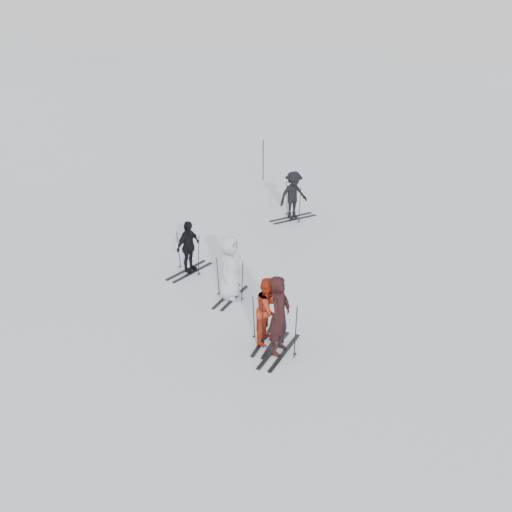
{
  "coord_description": "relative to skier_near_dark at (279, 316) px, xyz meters",
  "views": [
    {
      "loc": [
        6.02,
        -13.85,
        8.15
      ],
      "look_at": [
        0.0,
        1.0,
        1.0
      ],
      "focal_mm": 45.0,
      "sensor_mm": 36.0,
      "label": 1
    }
  ],
  "objects": [
    {
      "name": "ground",
      "position": [
        -1.72,
        1.82,
        -0.96
      ],
      "size": [
        120.0,
        120.0,
        0.0
      ],
      "primitive_type": "plane",
      "color": "silver",
      "rests_on": "ground"
    },
    {
      "name": "skier_red",
      "position": [
        -0.4,
        0.36,
        -0.14
      ],
      "size": [
        0.66,
        0.82,
        1.64
      ],
      "primitive_type": "imported",
      "rotation": [
        0.0,
        0.0,
        1.62
      ],
      "color": "#B32E14",
      "rests_on": "ground"
    },
    {
      "name": "skis_red",
      "position": [
        -0.4,
        0.36,
        -0.35
      ],
      "size": [
        1.71,
        0.96,
        1.22
      ],
      "primitive_type": null,
      "rotation": [
        0.0,
        0.0,
        1.62
      ],
      "color": "black",
      "rests_on": "ground"
    },
    {
      "name": "skis_grey",
      "position": [
        -2.17,
        2.07,
        -0.37
      ],
      "size": [
        1.66,
        0.92,
        1.19
      ],
      "primitive_type": null,
      "rotation": [
        0.0,
        0.0,
        1.54
      ],
      "color": "black",
      "rests_on": "ground"
    },
    {
      "name": "skier_uphill_far",
      "position": [
        -2.58,
        8.47,
        -0.1
      ],
      "size": [
        1.18,
        1.27,
        1.71
      ],
      "primitive_type": "imported",
      "rotation": [
        0.0,
        0.0,
        0.92
      ],
      "color": "black",
      "rests_on": "ground"
    },
    {
      "name": "skier_grey",
      "position": [
        -2.17,
        2.07,
        -0.08
      ],
      "size": [
        0.59,
        0.88,
        1.77
      ],
      "primitive_type": "imported",
      "rotation": [
        0.0,
        0.0,
        1.54
      ],
      "color": "#B5BBC0",
      "rests_on": "ground"
    },
    {
      "name": "skier_near_dark",
      "position": [
        0.0,
        0.0,
        0.0
      ],
      "size": [
        0.49,
        0.72,
        1.92
      ],
      "primitive_type": "imported",
      "rotation": [
        0.0,
        0.0,
        1.52
      ],
      "color": "black",
      "rests_on": "ground"
    },
    {
      "name": "skier_uphill_left",
      "position": [
        -3.96,
        3.11,
        -0.18
      ],
      "size": [
        0.59,
        0.98,
        1.56
      ],
      "primitive_type": "imported",
      "rotation": [
        0.0,
        0.0,
        1.32
      ],
      "color": "black",
      "rests_on": "ground"
    },
    {
      "name": "skis_near_dark",
      "position": [
        0.0,
        0.0,
        -0.3
      ],
      "size": [
        1.85,
        1.04,
        1.32
      ],
      "primitive_type": null,
      "rotation": [
        0.0,
        0.0,
        1.52
      ],
      "color": "black",
      "rests_on": "ground"
    },
    {
      "name": "skis_uphill_left",
      "position": [
        -3.96,
        3.11,
        -0.33
      ],
      "size": [
        1.91,
        1.32,
        1.27
      ],
      "primitive_type": null,
      "rotation": [
        0.0,
        0.0,
        1.32
      ],
      "color": "black",
      "rests_on": "ground"
    },
    {
      "name": "skis_uphill_far",
      "position": [
        -2.58,
        8.47,
        -0.29
      ],
      "size": [
        2.05,
        1.88,
        1.34
      ],
      "primitive_type": null,
      "rotation": [
        0.0,
        0.0,
        0.92
      ],
      "color": "black",
      "rests_on": "ground"
    },
    {
      "name": "piste_marker",
      "position": [
        -5.29,
        12.42,
        -0.1
      ],
      "size": [
        0.05,
        0.05,
        1.72
      ],
      "primitive_type": "cylinder",
      "rotation": [
        0.0,
        0.0,
        0.36
      ],
      "color": "black",
      "rests_on": "ground"
    }
  ]
}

